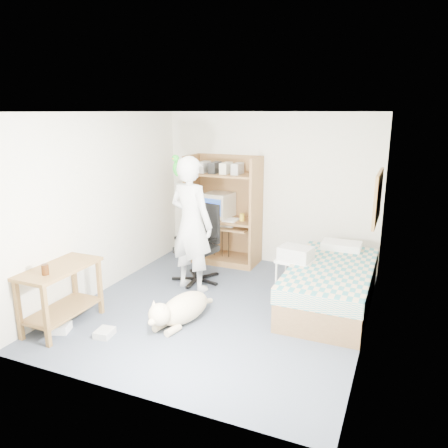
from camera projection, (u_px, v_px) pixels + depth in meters
name	position (u px, v px, depth m)	size (l,w,h in m)	color
floor	(221.00, 307.00, 5.75)	(4.00, 4.00, 0.00)	#454F5E
wall_back	(269.00, 189.00, 7.22)	(3.60, 0.02, 2.50)	silver
wall_right	(373.00, 230.00, 4.75)	(0.02, 4.00, 2.50)	silver
wall_left	(104.00, 204.00, 6.12)	(0.02, 4.00, 2.50)	silver
ceiling	(221.00, 112.00, 5.12)	(3.60, 4.00, 0.02)	white
computer_hutch	(224.00, 214.00, 7.36)	(1.20, 0.63, 1.80)	brown
bed	(331.00, 285.00, 5.73)	(1.02, 2.02, 0.66)	brown
side_desk	(61.00, 287.00, 5.15)	(0.50, 1.00, 0.75)	brown
corkboard	(378.00, 197.00, 5.52)	(0.04, 0.94, 0.66)	olive
office_chair	(199.00, 254.00, 6.57)	(0.65, 0.66, 1.16)	black
person	(191.00, 224.00, 6.14)	(0.70, 0.46, 1.92)	silver
parrot	(178.00, 167.00, 6.03)	(0.14, 0.25, 0.39)	#12801D
dog	(181.00, 309.00, 5.28)	(0.53, 1.13, 0.43)	beige
printer_cart	(295.00, 273.00, 5.94)	(0.52, 0.45, 0.56)	white
printer	(296.00, 253.00, 5.87)	(0.42, 0.32, 0.18)	beige
crt_monitor	(219.00, 205.00, 7.37)	(0.48, 0.50, 0.41)	beige
keyboard	(220.00, 225.00, 7.25)	(0.45, 0.16, 0.03)	beige
pencil_cup	(242.00, 217.00, 7.14)	(0.08, 0.08, 0.12)	gold
drink_glass	(45.00, 270.00, 4.82)	(0.08, 0.08, 0.12)	#3B1D09
floor_box_a	(59.00, 328.00, 5.11)	(0.25, 0.20, 0.10)	white
floor_box_b	(105.00, 333.00, 5.01)	(0.18, 0.22, 0.08)	#B2B2AD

